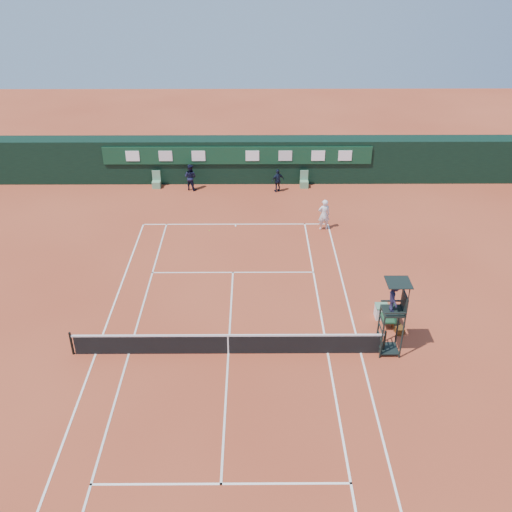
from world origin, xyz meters
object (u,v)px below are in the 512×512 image
(tennis_net, at_px, (228,344))
(player_bench, at_px, (390,312))
(player, at_px, (324,215))
(umpire_chair, at_px, (394,303))
(cooler, at_px, (381,311))

(tennis_net, height_order, player_bench, same)
(tennis_net, distance_m, player, 12.36)
(tennis_net, relative_size, umpire_chair, 3.77)
(player_bench, bearing_deg, player, 101.88)
(tennis_net, distance_m, cooler, 7.24)
(player_bench, distance_m, player, 9.41)
(player_bench, relative_size, cooler, 1.86)
(tennis_net, xyz_separation_m, player, (5.13, 11.23, 0.43))
(cooler, distance_m, player, 8.92)
(player_bench, bearing_deg, umpire_chair, -103.74)
(umpire_chair, bearing_deg, tennis_net, -179.16)
(umpire_chair, distance_m, cooler, 3.21)
(cooler, bearing_deg, player, 100.79)
(player_bench, height_order, player, player)
(player_bench, height_order, cooler, player_bench)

